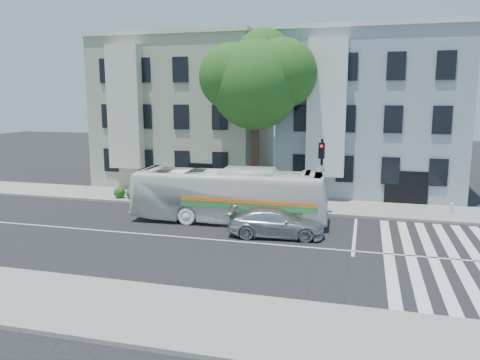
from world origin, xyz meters
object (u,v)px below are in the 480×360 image
(bus, at_px, (229,195))
(fire_hydrant, at_px, (451,207))
(traffic_signal, at_px, (321,167))
(sedan, at_px, (276,223))

(bus, height_order, fire_hydrant, bus)
(bus, height_order, traffic_signal, traffic_signal)
(traffic_signal, bearing_deg, bus, -133.65)
(sedan, bearing_deg, traffic_signal, -26.56)
(fire_hydrant, bearing_deg, sedan, -143.48)
(bus, relative_size, sedan, 2.28)
(bus, relative_size, fire_hydrant, 16.28)
(bus, distance_m, fire_hydrant, 12.91)
(bus, xyz_separation_m, sedan, (3.00, -2.05, -0.81))
(traffic_signal, relative_size, fire_hydrant, 6.76)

